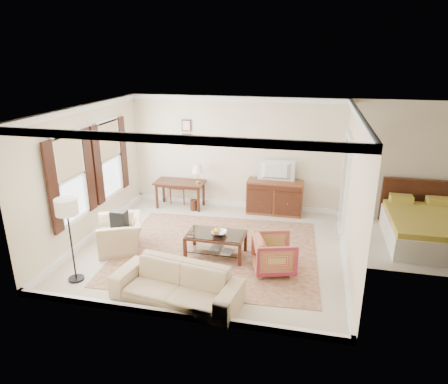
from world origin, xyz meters
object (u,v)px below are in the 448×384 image
at_px(sideboard, 275,197).
at_px(sofa, 176,279).
at_px(tv, 276,164).
at_px(coffee_table, 216,238).
at_px(writing_desk, 180,186).
at_px(striped_armchair, 274,252).
at_px(club_armchair, 120,229).

bearing_deg(sideboard, sofa, -105.44).
xyz_separation_m(tv, coffee_table, (-0.91, -2.53, -0.92)).
height_order(writing_desk, sofa, sofa).
relative_size(coffee_table, sofa, 0.55).
xyz_separation_m(tv, striped_armchair, (0.29, -2.87, -0.91)).
xyz_separation_m(coffee_table, striped_armchair, (1.21, -0.34, 0.01)).
relative_size(writing_desk, sofa, 0.61).
xyz_separation_m(striped_armchair, sofa, (-1.46, -1.33, 0.03)).
height_order(writing_desk, coffee_table, writing_desk).
bearing_deg(tv, writing_desk, 2.45).
relative_size(sideboard, coffee_table, 1.20).
relative_size(striped_armchair, club_armchair, 0.76).
distance_m(coffee_table, sofa, 1.69).
bearing_deg(sofa, coffee_table, 90.59).
relative_size(coffee_table, striped_armchair, 1.52).
bearing_deg(coffee_table, sofa, -98.70).
bearing_deg(striped_armchair, club_armchair, 69.80).
xyz_separation_m(sideboard, tv, (0.00, -0.02, 0.87)).
xyz_separation_m(sideboard, striped_armchair, (0.29, -2.89, -0.04)).
bearing_deg(sofa, club_armchair, 148.21).
height_order(writing_desk, club_armchair, club_armchair).
relative_size(coffee_table, club_armchair, 1.15).
distance_m(coffee_table, striped_armchair, 1.25).
height_order(striped_armchair, club_armchair, club_armchair).
xyz_separation_m(striped_armchair, club_armchair, (-3.22, 0.20, 0.06)).
height_order(sideboard, club_armchair, club_armchair).
height_order(coffee_table, club_armchair, club_armchair).
bearing_deg(striped_armchair, sofa, 115.80).
distance_m(writing_desk, tv, 2.58).
relative_size(writing_desk, tv, 1.49).
relative_size(tv, sofa, 0.41).
bearing_deg(coffee_table, writing_desk, 123.00).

